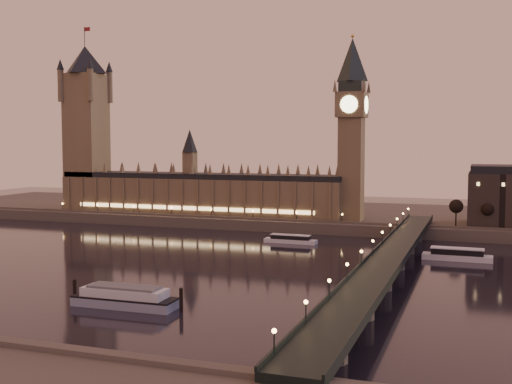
{
  "coord_description": "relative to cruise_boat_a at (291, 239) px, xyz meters",
  "views": [
    {
      "loc": [
        123.59,
        -237.12,
        50.93
      ],
      "look_at": [
        27.49,
        35.0,
        27.92
      ],
      "focal_mm": 45.0,
      "sensor_mm": 36.0,
      "label": 1
    }
  ],
  "objects": [
    {
      "name": "ground",
      "position": [
        -34.19,
        -67.9,
        -1.88
      ],
      "size": [
        700.0,
        700.0,
        0.0
      ],
      "primitive_type": "plane",
      "color": "black",
      "rests_on": "ground"
    },
    {
      "name": "far_embankment",
      "position": [
        -4.19,
        97.1,
        1.12
      ],
      "size": [
        560.0,
        130.0,
        6.0
      ],
      "primitive_type": "cube",
      "color": "#423D35",
      "rests_on": "ground"
    },
    {
      "name": "palace_of_westminster",
      "position": [
        -74.31,
        53.1,
        19.83
      ],
      "size": [
        180.0,
        26.62,
        52.0
      ],
      "color": "brown",
      "rests_on": "ground"
    },
    {
      "name": "victoria_tower",
      "position": [
        -154.19,
        53.1,
        63.91
      ],
      "size": [
        31.68,
        31.68,
        118.0
      ],
      "color": "brown",
      "rests_on": "ground"
    },
    {
      "name": "big_ben",
      "position": [
        19.8,
        53.09,
        62.07
      ],
      "size": [
        17.68,
        17.68,
        104.0
      ],
      "color": "brown",
      "rests_on": "ground"
    },
    {
      "name": "westminster_bridge",
      "position": [
        57.42,
        -67.9,
        3.64
      ],
      "size": [
        13.2,
        260.0,
        15.3
      ],
      "color": "black",
      "rests_on": "ground"
    },
    {
      "name": "bare_tree_0",
      "position": [
        78.06,
        41.1,
        13.84
      ],
      "size": [
        6.4,
        6.4,
        13.01
      ],
      "color": "black",
      "rests_on": "ground"
    },
    {
      "name": "bare_tree_1",
      "position": [
        93.62,
        41.1,
        13.84
      ],
      "size": [
        6.4,
        6.4,
        13.01
      ],
      "color": "black",
      "rests_on": "ground"
    },
    {
      "name": "cruise_boat_a",
      "position": [
        0.0,
        0.0,
        0.0
      ],
      "size": [
        26.79,
        6.36,
        4.27
      ],
      "rotation": [
        0.0,
        0.0,
        -0.02
      ],
      "color": "silver",
      "rests_on": "ground"
    },
    {
      "name": "cruise_boat_b",
      "position": [
        80.39,
        -20.82,
        0.47
      ],
      "size": [
        29.01,
        7.58,
        5.34
      ],
      "rotation": [
        0.0,
        0.0,
        -0.01
      ],
      "color": "silver",
      "rests_on": "ground"
    },
    {
      "name": "moored_barge",
      "position": [
        -13.23,
        -135.75,
        1.09
      ],
      "size": [
        38.34,
        9.8,
        7.03
      ],
      "rotation": [
        0.0,
        0.0,
        0.02
      ],
      "color": "#8491A8",
      "rests_on": "ground"
    }
  ]
}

